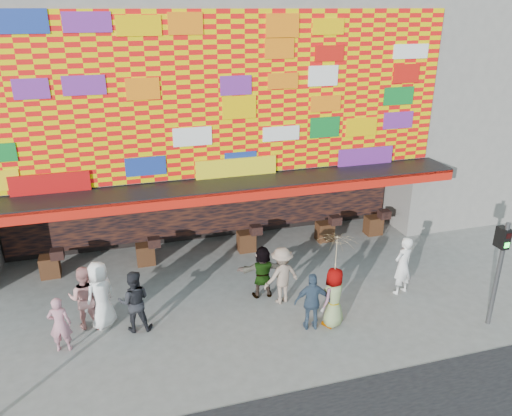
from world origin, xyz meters
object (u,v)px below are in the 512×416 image
object	(u,v)px
ped_a	(100,295)
ped_e	(312,302)
signal_right	(500,263)
ped_g	(334,297)
ped_h	(403,266)
parasol	(337,253)
ped_d	(282,275)
ped_c	(134,301)
ped_b	(60,324)
ped_i	(85,297)
ped_f	(263,272)

from	to	relation	value
ped_a	ped_e	world-z (taller)	ped_a
signal_right	ped_g	size ratio (longest dim) A/B	1.76
ped_h	parasol	distance (m)	3.09
ped_d	ped_c	bearing A→B (deg)	-11.04
signal_right	ped_e	world-z (taller)	signal_right
ped_a	ped_b	distance (m)	1.29
ped_c	ped_i	bearing A→B (deg)	-14.35
ped_c	ped_h	world-z (taller)	ped_h
ped_a	parasol	bearing A→B (deg)	120.84
ped_c	ped_h	size ratio (longest dim) A/B	0.95
ped_c	parasol	size ratio (longest dim) A/B	0.90
ped_e	ped_h	world-z (taller)	ped_h
signal_right	ped_f	xyz separation A→B (m)	(-5.52, 3.09, -1.05)
ped_d	ped_f	distance (m)	0.64
ped_a	ped_d	xyz separation A→B (m)	(5.01, -0.25, -0.08)
ped_a	ped_d	distance (m)	5.02
ped_f	ped_h	world-z (taller)	ped_h
ped_f	ped_g	world-z (taller)	ped_g
ped_e	ped_g	xyz separation A→B (m)	(0.61, -0.00, 0.03)
signal_right	ped_e	xyz separation A→B (m)	(-4.73, 1.16, -1.04)
ped_d	ped_g	world-z (taller)	ped_d
ped_c	ped_i	distance (m)	1.34
ped_c	ped_d	size ratio (longest dim) A/B	1.00
parasol	signal_right	bearing A→B (deg)	-15.74
ped_d	ped_g	xyz separation A→B (m)	(0.96, -1.47, -0.01)
ped_b	ped_i	bearing A→B (deg)	-117.48
ped_d	ped_e	bearing A→B (deg)	89.62
ped_b	ped_i	size ratio (longest dim) A/B	0.84
ped_e	ped_i	xyz separation A→B (m)	(-5.76, 1.77, 0.08)
ped_b	parasol	distance (m)	7.16
parasol	ped_e	bearing A→B (deg)	179.77
ped_i	parasol	xyz separation A→B (m)	(6.37, -1.77, 1.29)
parasol	ped_i	bearing A→B (deg)	164.45
signal_right	ped_h	size ratio (longest dim) A/B	1.64
ped_b	ped_e	distance (m)	6.41
ped_c	ped_f	size ratio (longest dim) A/B	1.08
ped_d	ped_h	xyz separation A→B (m)	(3.61, -0.54, 0.05)
ped_e	ped_f	distance (m)	2.08
ped_h	ped_i	xyz separation A→B (m)	(-9.02, 0.84, -0.01)
ped_b	signal_right	bearing A→B (deg)	176.00
ped_b	ped_f	bearing A→B (deg)	-163.01
signal_right	ped_d	world-z (taller)	signal_right
ped_b	ped_a	bearing A→B (deg)	-133.71
ped_h	ped_e	bearing A→B (deg)	-1.90
ped_g	ped_b	bearing A→B (deg)	-39.98
ped_a	ped_c	bearing A→B (deg)	109.21
signal_right	ped_d	size ratio (longest dim) A/B	1.73
ped_e	parasol	xyz separation A→B (m)	(0.61, -0.00, 1.37)
signal_right	ped_g	distance (m)	4.40
ped_f	ped_i	xyz separation A→B (m)	(-4.97, -0.15, 0.09)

